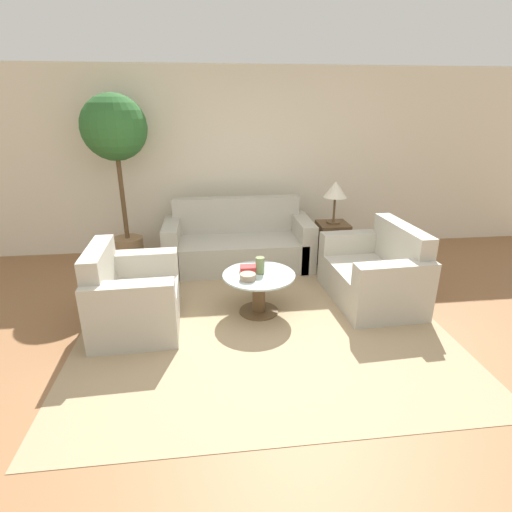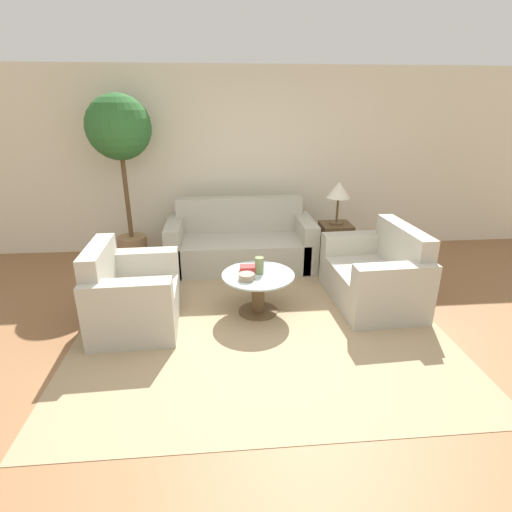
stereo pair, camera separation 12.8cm
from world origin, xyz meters
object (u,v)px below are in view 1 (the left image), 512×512
Objects in this scene: vase at (260,265)px; bowl at (248,277)px; book_stack at (251,269)px; coffee_table at (259,288)px; potted_plant at (116,141)px; loveseat at (376,276)px; armchair at (130,300)px; sofa_main at (238,244)px; table_lamp at (336,191)px.

bowl is (-0.14, -0.15, -0.06)m from vase.
vase is 0.11m from book_stack.
book_stack reaches higher than coffee_table.
potted_plant is at bearing 135.06° from vase.
vase is (-1.34, -0.12, 0.24)m from loveseat.
coffee_table is at bearing -42.02° from book_stack.
armchair is 1.25m from book_stack.
armchair is at bearing -79.63° from potted_plant.
sofa_main is 3.47× the size of table_lamp.
coffee_table is 1.34× the size of table_lamp.
book_stack is at bearing 152.43° from vase.
table_lamp is (1.17, 1.25, 0.74)m from coffee_table.
bowl is 0.20m from book_stack.
sofa_main is 1.41m from coffee_table.
book_stack is (1.55, -1.59, -1.18)m from potted_plant.
table_lamp is at bearing 46.70° from vase.
coffee_table is at bearing -85.98° from armchair.
loveseat is 2.24× the size of table_lamp.
loveseat is at bearing -26.96° from potted_plant.
table_lamp is at bearing 46.89° from coffee_table.
sofa_main is 1.41m from vase.
table_lamp is (-0.18, 1.10, 0.74)m from loveseat.
book_stack is at bearing -45.71° from potted_plant.
sofa_main is 1.54m from bowl.
sofa_main reaches higher than bowl.
potted_plant is at bearing 171.66° from table_lamp.
sofa_main reaches higher than vase.
loveseat is at bearing 6.17° from coffee_table.
table_lamp is at bearing -8.34° from potted_plant.
sofa_main is 12.21× the size of bowl.
vase reaches higher than book_stack.
sofa_main is at bearing -133.57° from loveseat.
table_lamp is at bearing -62.63° from armchair.
table_lamp reaches higher than sofa_main.
vase is 1.09× the size of bowl.
table_lamp reaches higher than vase.
coffee_table is (-1.35, -0.15, -0.00)m from loveseat.
armchair is at bearing -168.75° from book_stack.
armchair is 6.41× the size of bowl.
book_stack is at bearing -88.56° from sofa_main.
bowl reaches higher than coffee_table.
armchair reaches higher than bowl.
coffee_table is 3.33× the size of book_stack.
armchair is 0.46× the size of potted_plant.
sofa_main is at bearing 94.38° from coffee_table.
table_lamp reaches higher than bowl.
bowl is at bearing -135.78° from coffee_table.
vase is at bearing 46.15° from bowl.
sofa_main is 1.35m from book_stack.
armchair is 2.28m from potted_plant.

